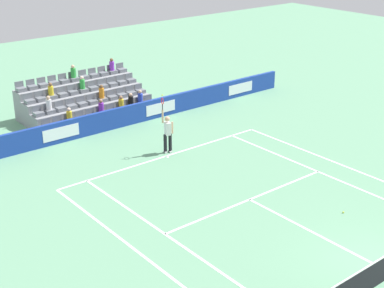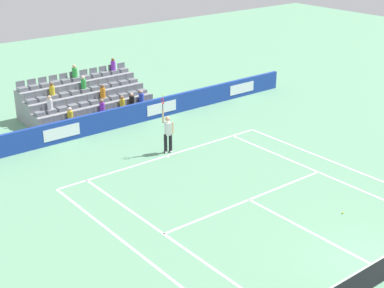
% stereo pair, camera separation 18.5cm
% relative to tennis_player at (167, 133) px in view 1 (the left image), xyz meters
% --- Properties ---
extents(line_baseline, '(10.97, 0.10, 0.01)m').
position_rel_tennis_player_xyz_m(line_baseline, '(0.33, 0.30, -0.99)').
color(line_baseline, white).
rests_on(line_baseline, ground).
extents(line_service, '(8.23, 0.10, 0.01)m').
position_rel_tennis_player_xyz_m(line_service, '(0.33, 5.79, -0.99)').
color(line_service, white).
rests_on(line_service, ground).
extents(line_centre_service, '(0.10, 6.40, 0.01)m').
position_rel_tennis_player_xyz_m(line_centre_service, '(0.33, 8.99, -0.99)').
color(line_centre_service, white).
rests_on(line_centre_service, ground).
extents(line_singles_sideline_left, '(0.10, 11.89, 0.01)m').
position_rel_tennis_player_xyz_m(line_singles_sideline_left, '(4.44, 6.25, -0.99)').
color(line_singles_sideline_left, white).
rests_on(line_singles_sideline_left, ground).
extents(line_singles_sideline_right, '(0.10, 11.89, 0.01)m').
position_rel_tennis_player_xyz_m(line_singles_sideline_right, '(-3.79, 6.25, -0.99)').
color(line_singles_sideline_right, white).
rests_on(line_singles_sideline_right, ground).
extents(line_doubles_sideline_left, '(0.10, 11.89, 0.01)m').
position_rel_tennis_player_xyz_m(line_doubles_sideline_left, '(5.81, 6.25, -0.99)').
color(line_doubles_sideline_left, white).
rests_on(line_doubles_sideline_left, ground).
extents(line_doubles_sideline_right, '(0.10, 11.89, 0.01)m').
position_rel_tennis_player_xyz_m(line_doubles_sideline_right, '(-5.16, 6.25, -0.99)').
color(line_doubles_sideline_right, white).
rests_on(line_doubles_sideline_right, ground).
extents(line_centre_mark, '(0.10, 0.20, 0.01)m').
position_rel_tennis_player_xyz_m(line_centre_mark, '(0.33, 0.40, -0.99)').
color(line_centre_mark, white).
rests_on(line_centre_mark, ground).
extents(sponsor_barrier, '(23.78, 0.22, 1.07)m').
position_rel_tennis_player_xyz_m(sponsor_barrier, '(0.33, -4.27, -0.46)').
color(sponsor_barrier, '#193899').
rests_on(sponsor_barrier, ground).
extents(tennis_player, '(0.51, 0.42, 2.85)m').
position_rel_tennis_player_xyz_m(tennis_player, '(0.00, 0.00, 0.00)').
color(tennis_player, black).
rests_on(tennis_player, ground).
extents(stadium_stand, '(6.82, 3.80, 2.60)m').
position_rel_tennis_player_xyz_m(stadium_stand, '(0.32, -7.20, -0.31)').
color(stadium_stand, gray).
rests_on(stadium_stand, ground).
extents(loose_tennis_ball, '(0.07, 0.07, 0.07)m').
position_rel_tennis_player_xyz_m(loose_tennis_ball, '(-1.64, 8.77, -0.96)').
color(loose_tennis_ball, '#D1E533').
rests_on(loose_tennis_ball, ground).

